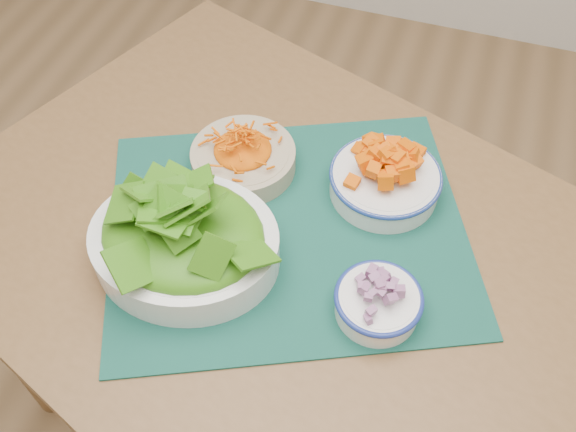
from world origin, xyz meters
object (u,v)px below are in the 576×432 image
(placemat, at_px, (288,229))
(squash_bowl, at_px, (386,174))
(table, at_px, (307,293))
(carrot_bowl, at_px, (243,155))
(lettuce_bowl, at_px, (183,235))
(onion_bowl, at_px, (379,300))

(placemat, height_order, squash_bowl, squash_bowl)
(table, distance_m, carrot_bowl, 0.25)
(placemat, bearing_deg, lettuce_bowl, -165.47)
(placemat, bearing_deg, squash_bowl, 19.66)
(carrot_bowl, bearing_deg, table, -41.50)
(carrot_bowl, bearing_deg, onion_bowl, -35.66)
(placemat, relative_size, lettuce_bowl, 1.81)
(lettuce_bowl, relative_size, onion_bowl, 1.96)
(squash_bowl, bearing_deg, placemat, -135.80)
(carrot_bowl, distance_m, onion_bowl, 0.34)
(table, bearing_deg, placemat, 159.06)
(lettuce_bowl, xyz_separation_m, onion_bowl, (0.29, 0.00, -0.03))
(table, bearing_deg, onion_bowl, -5.47)
(carrot_bowl, bearing_deg, squash_bowl, 5.41)
(table, xyz_separation_m, squash_bowl, (0.08, 0.16, 0.15))
(placemat, xyz_separation_m, lettuce_bowl, (-0.13, -0.10, 0.06))
(table, xyz_separation_m, onion_bowl, (0.12, -0.06, 0.14))
(carrot_bowl, xyz_separation_m, onion_bowl, (0.28, -0.20, 0.00))
(placemat, relative_size, squash_bowl, 2.47)
(lettuce_bowl, bearing_deg, onion_bowl, -6.45)
(squash_bowl, distance_m, lettuce_bowl, 0.33)
(table, bearing_deg, carrot_bowl, 159.31)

